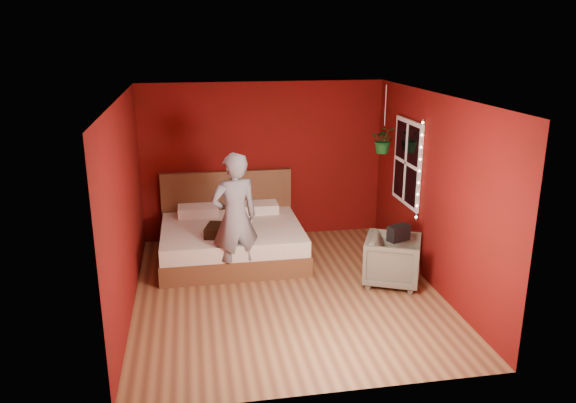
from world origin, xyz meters
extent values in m
plane|color=#93643A|center=(0.00, 0.00, 0.00)|extent=(4.50, 4.50, 0.00)
cube|color=#680B0B|center=(0.00, 2.26, 1.30)|extent=(4.00, 0.02, 2.60)
cube|color=#680B0B|center=(0.00, -2.26, 1.30)|extent=(4.00, 0.02, 2.60)
cube|color=#680B0B|center=(-2.01, 0.00, 1.30)|extent=(0.02, 4.50, 2.60)
cube|color=#680B0B|center=(2.01, 0.00, 1.30)|extent=(0.02, 4.50, 2.60)
cube|color=silver|center=(0.00, 0.00, 2.61)|extent=(4.00, 4.50, 0.02)
cube|color=white|center=(1.97, 0.90, 1.50)|extent=(0.04, 0.97, 1.27)
cube|color=black|center=(1.96, 0.90, 1.50)|extent=(0.02, 0.85, 1.15)
cube|color=white|center=(1.95, 0.90, 1.50)|extent=(0.03, 0.05, 1.15)
cube|color=white|center=(1.95, 0.90, 1.50)|extent=(0.03, 0.85, 0.05)
cylinder|color=silver|center=(1.94, 0.38, 1.50)|extent=(0.01, 0.01, 1.45)
sphere|color=#FFF2CC|center=(1.94, 0.38, 0.83)|extent=(0.04, 0.04, 0.04)
sphere|color=#FFF2CC|center=(1.94, 0.38, 0.99)|extent=(0.04, 0.04, 0.04)
sphere|color=#FFF2CC|center=(1.94, 0.38, 1.16)|extent=(0.04, 0.04, 0.04)
sphere|color=#FFF2CC|center=(1.94, 0.38, 1.33)|extent=(0.04, 0.04, 0.04)
sphere|color=#FFF2CC|center=(1.94, 0.38, 1.50)|extent=(0.04, 0.04, 0.04)
sphere|color=#FFF2CC|center=(1.94, 0.38, 1.67)|extent=(0.04, 0.04, 0.04)
sphere|color=#FFF2CC|center=(1.94, 0.38, 1.84)|extent=(0.04, 0.04, 0.04)
sphere|color=#FFF2CC|center=(1.94, 0.38, 2.01)|extent=(0.04, 0.04, 0.04)
sphere|color=#FFF2CC|center=(1.94, 0.38, 2.17)|extent=(0.04, 0.04, 0.04)
cube|color=brown|center=(-0.63, 1.29, 0.15)|extent=(2.14, 1.81, 0.30)
cube|color=white|center=(-0.63, 1.29, 0.42)|extent=(2.09, 1.78, 0.23)
cube|color=brown|center=(-0.63, 2.16, 0.59)|extent=(2.14, 0.09, 1.17)
cube|color=white|center=(-1.11, 1.90, 0.61)|extent=(0.64, 0.41, 0.15)
cube|color=white|center=(-0.15, 1.90, 0.61)|extent=(0.64, 0.41, 0.15)
imported|color=gray|center=(-0.63, 0.50, 0.92)|extent=(0.76, 0.60, 1.83)
imported|color=#5C5B49|center=(1.49, 0.02, 0.34)|extent=(0.98, 0.97, 0.68)
cube|color=black|center=(1.49, -0.11, 0.79)|extent=(0.33, 0.25, 0.21)
cube|color=#311F10|center=(-0.80, 0.89, 0.61)|extent=(0.52, 0.52, 0.15)
cylinder|color=silver|center=(1.75, 1.34, 2.29)|extent=(0.01, 0.01, 0.62)
imported|color=#1B5F24|center=(1.75, 1.34, 1.77)|extent=(0.47, 0.44, 0.42)
camera|label=1|loc=(-1.18, -6.77, 3.35)|focal=35.00mm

